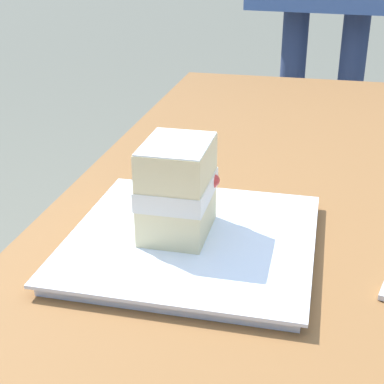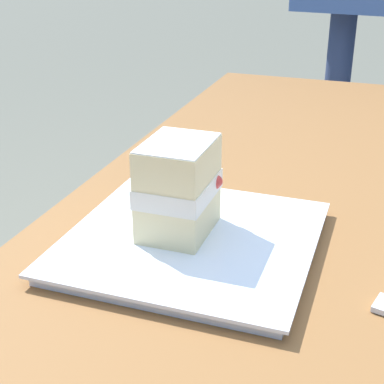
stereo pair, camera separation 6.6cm
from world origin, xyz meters
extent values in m
cylinder|color=brown|center=(0.71, 0.36, 0.35)|extent=(0.07, 0.07, 0.70)
cube|color=brown|center=(0.00, 0.00, 0.72)|extent=(1.54, 0.84, 0.04)
cube|color=white|center=(-0.12, 0.21, 0.75)|extent=(0.27, 0.27, 0.01)
cube|color=white|center=(-0.12, 0.21, 0.76)|extent=(0.28, 0.28, 0.00)
cube|color=beige|center=(-0.11, 0.23, 0.78)|extent=(0.10, 0.07, 0.04)
cube|color=white|center=(-0.11, 0.23, 0.81)|extent=(0.10, 0.08, 0.02)
sphere|color=red|center=(-0.08, 0.19, 0.81)|extent=(0.01, 0.01, 0.01)
sphere|color=red|center=(-0.08, 0.19, 0.81)|extent=(0.01, 0.01, 0.01)
cube|color=beige|center=(-0.11, 0.23, 0.85)|extent=(0.10, 0.07, 0.04)
cube|color=white|center=(-0.11, 0.23, 0.87)|extent=(0.09, 0.07, 0.00)
cylinder|color=navy|center=(1.17, 0.18, 0.43)|extent=(0.08, 0.08, 0.86)
camera|label=1|loc=(-0.70, 0.07, 1.09)|focal=54.87mm
camera|label=2|loc=(-0.69, 0.01, 1.09)|focal=54.87mm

